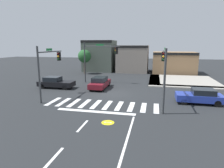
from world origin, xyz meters
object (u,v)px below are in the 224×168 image
(traffic_signal_southeast, at_px, (164,66))
(car_maroon, at_px, (100,83))
(traffic_signal_southwest, at_px, (49,63))
(car_black, at_px, (56,82))
(car_blue, at_px, (200,96))
(traffic_signal_northwest, at_px, (98,56))
(roadside_tree, at_px, (84,56))

(traffic_signal_southeast, bearing_deg, car_maroon, 52.33)
(traffic_signal_southwest, distance_m, car_black, 5.83)
(car_blue, bearing_deg, traffic_signal_northwest, -32.14)
(car_blue, relative_size, roadside_tree, 0.91)
(car_maroon, xyz_separation_m, roadside_tree, (-6.42, 11.82, 2.61))
(traffic_signal_southeast, height_order, car_black, traffic_signal_southeast)
(car_black, relative_size, car_maroon, 1.00)
(car_black, distance_m, car_blue, 17.18)
(car_maroon, bearing_deg, traffic_signal_southeast, 52.33)
(traffic_signal_southeast, distance_m, roadside_tree, 22.59)
(traffic_signal_northwest, xyz_separation_m, car_black, (-4.46, -4.57, -3.28))
(car_maroon, bearing_deg, car_black, -79.99)
(car_black, distance_m, roadside_tree, 13.12)
(car_black, bearing_deg, traffic_signal_southeast, -20.08)
(car_black, bearing_deg, roadside_tree, 93.17)
(car_black, distance_m, car_maroon, 5.80)
(car_blue, distance_m, roadside_tree, 23.96)
(roadside_tree, bearing_deg, car_blue, -42.40)
(car_black, height_order, car_blue, car_black)
(traffic_signal_southwest, xyz_separation_m, roadside_tree, (-2.65, 17.47, -0.31))
(traffic_signal_northwest, distance_m, car_maroon, 4.99)
(car_black, xyz_separation_m, roadside_tree, (-0.71, 12.83, 2.63))
(traffic_signal_southwest, bearing_deg, traffic_signal_southeast, -91.15)
(traffic_signal_northwest, bearing_deg, car_black, -134.31)
(traffic_signal_southeast, relative_size, car_blue, 1.25)
(traffic_signal_southwest, xyz_separation_m, car_blue, (14.93, 1.41, -2.94))
(traffic_signal_northwest, height_order, car_maroon, traffic_signal_northwest)
(car_black, bearing_deg, traffic_signal_northwest, 45.69)
(traffic_signal_southwest, bearing_deg, car_black, 22.66)
(traffic_signal_southeast, xyz_separation_m, car_maroon, (-7.61, 5.88, -2.99))
(traffic_signal_northwest, xyz_separation_m, car_maroon, (1.25, -3.56, -3.26))
(traffic_signal_northwest, xyz_separation_m, traffic_signal_southeast, (8.86, -9.44, -0.28))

